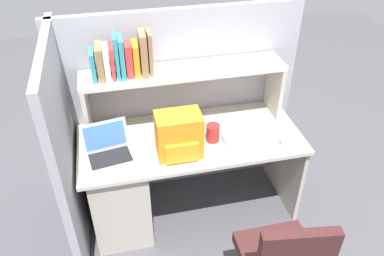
{
  "coord_description": "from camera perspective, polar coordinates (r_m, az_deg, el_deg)",
  "views": [
    {
      "loc": [
        -0.49,
        -2.19,
        2.45
      ],
      "look_at": [
        0.0,
        -0.05,
        0.85
      ],
      "focal_mm": 36.69,
      "sensor_mm": 36.0,
      "label": 1
    }
  ],
  "objects": [
    {
      "name": "snack_canister",
      "position": [
        2.77,
        3.05,
        -0.71
      ],
      "size": [
        0.1,
        0.1,
        0.13
      ],
      "primitive_type": "cylinder",
      "color": "maroon",
      "rests_on": "desk"
    },
    {
      "name": "overhead_hutch",
      "position": [
        2.8,
        -1.14,
        6.79
      ],
      "size": [
        1.44,
        0.28,
        0.45
      ],
      "color": "#BCB7AC",
      "rests_on": "desk"
    },
    {
      "name": "cubicle_partition_left",
      "position": [
        2.74,
        -17.62,
        -3.59
      ],
      "size": [
        0.05,
        1.06,
        1.55
      ],
      "primitive_type": "cube",
      "color": "#9E9EA8",
      "rests_on": "ground_plane"
    },
    {
      "name": "laptop",
      "position": [
        2.7,
        -12.08,
        -3.1
      ],
      "size": [
        0.35,
        0.3,
        0.22
      ],
      "color": "#B7BABF",
      "rests_on": "desk"
    },
    {
      "name": "desk",
      "position": [
        3.0,
        -7.55,
        -7.33
      ],
      "size": [
        1.6,
        0.7,
        0.73
      ],
      "color": "beige",
      "rests_on": "ground_plane"
    },
    {
      "name": "paper_cup",
      "position": [
        2.8,
        13.6,
        -1.97
      ],
      "size": [
        0.08,
        0.08,
        0.09
      ],
      "primitive_type": "cylinder",
      "color": "white",
      "rests_on": "desk"
    },
    {
      "name": "reference_books_on_shelf",
      "position": [
        2.65,
        -10.07,
        9.94
      ],
      "size": [
        0.4,
        0.18,
        0.29
      ],
      "color": "teal",
      "rests_on": "overhead_hutch"
    },
    {
      "name": "computer_mouse",
      "position": [
        2.78,
        5.23,
        -1.84
      ],
      "size": [
        0.06,
        0.11,
        0.03
      ],
      "primitive_type": "cube",
      "rotation": [
        0.0,
        0.0,
        0.04
      ],
      "color": "silver",
      "rests_on": "desk"
    },
    {
      "name": "cubicle_partition_rear",
      "position": [
        3.11,
        -1.76,
        3.43
      ],
      "size": [
        1.84,
        0.05,
        1.55
      ],
      "primitive_type": "cube",
      "color": "#9E9EA8",
      "rests_on": "ground_plane"
    },
    {
      "name": "backpack",
      "position": [
        2.6,
        -1.91,
        -1.14
      ],
      "size": [
        0.3,
        0.23,
        0.31
      ],
      "color": "orange",
      "rests_on": "desk"
    },
    {
      "name": "ground_plane",
      "position": [
        3.32,
        -0.2,
        -11.43
      ],
      "size": [
        8.0,
        8.0,
        0.0
      ],
      "primitive_type": "plane",
      "color": "#4C4C51"
    }
  ]
}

